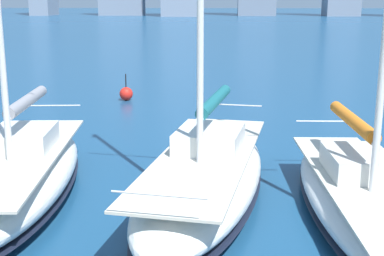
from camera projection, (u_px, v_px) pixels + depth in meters
name	position (u px, v px, depth m)	size (l,w,h in m)	color
sailboat_orange	(362.00, 197.00, 12.66)	(2.80, 9.32, 12.53)	silver
sailboat_teal	(206.00, 175.00, 13.88)	(4.18, 9.71, 13.15)	white
sailboat_grey	(20.00, 174.00, 14.09)	(3.51, 9.17, 9.64)	white
channel_buoy	(126.00, 94.00, 28.02)	(0.70, 0.70, 1.40)	red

